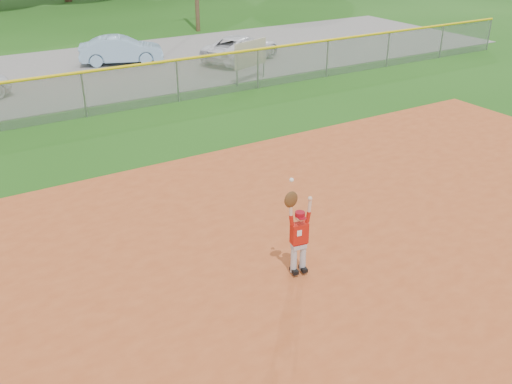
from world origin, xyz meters
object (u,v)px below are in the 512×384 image
ballplayer (298,232)px  sponsor_sign (251,55)px  car_blue (121,50)px  car_white_b (242,48)px

ballplayer → sponsor_sign: bearing=62.7°
car_blue → car_white_b: car_blue is taller
sponsor_sign → ballplayer: bearing=-117.3°
sponsor_sign → car_white_b: bearing=65.7°
sponsor_sign → ballplayer: (-6.28, -12.17, -0.15)m
car_white_b → ballplayer: 17.22m
car_white_b → ballplayer: ballplayer is taller
car_blue → sponsor_sign: (3.38, -5.59, 0.45)m
car_white_b → sponsor_sign: (-1.45, -3.21, 0.47)m
car_white_b → sponsor_sign: size_ratio=2.36×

